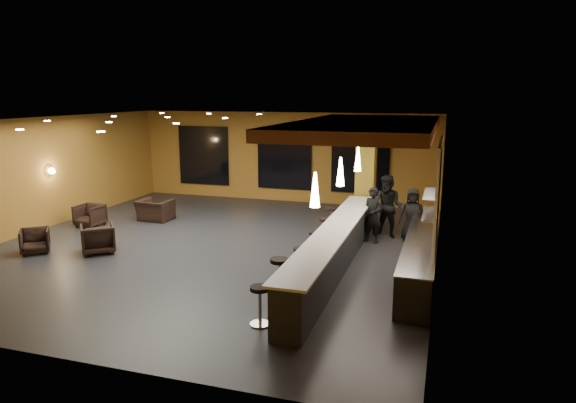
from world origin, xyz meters
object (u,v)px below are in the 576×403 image
(pendant_0, at_px, (315,190))
(staff_c, at_px, (412,215))
(armchair_d, at_px, (155,210))
(bar_stool_5, at_px, (332,217))
(bar_stool_2, at_px, (301,258))
(prep_counter, at_px, (421,255))
(armchair_c, at_px, (90,215))
(bar_stool_1, at_px, (279,272))
(bar_counter, at_px, (335,250))
(staff_a, at_px, (373,215))
(pendant_1, at_px, (340,172))
(armchair_a, at_px, (35,241))
(bar_stool_3, at_px, (315,241))
(bar_stool_4, at_px, (325,227))
(armchair_b, at_px, (98,238))
(pendant_2, at_px, (358,159))
(staff_b, at_px, (388,207))
(column, at_px, (366,172))
(bar_stool_0, at_px, (260,300))

(pendant_0, distance_m, staff_c, 5.55)
(armchair_d, xyz_separation_m, bar_stool_5, (6.04, 0.20, 0.15))
(armchair_d, bearing_deg, bar_stool_2, 150.44)
(prep_counter, height_order, armchair_c, prep_counter)
(staff_c, bearing_deg, bar_stool_1, -119.81)
(bar_counter, height_order, staff_a, staff_a)
(pendant_1, height_order, armchair_a, pendant_1)
(bar_stool_3, xyz_separation_m, bar_stool_4, (-0.08, 1.44, 0.00))
(armchair_c, bearing_deg, bar_stool_3, -2.47)
(pendant_0, distance_m, armchair_b, 6.84)
(pendant_2, xyz_separation_m, bar_stool_5, (-0.82, 0.31, -1.84))
(armchair_d, relative_size, bar_stool_1, 1.33)
(bar_counter, bearing_deg, staff_b, 75.35)
(column, bearing_deg, staff_c, -43.58)
(bar_stool_0, height_order, bar_stool_1, bar_stool_1)
(staff_b, xyz_separation_m, bar_stool_3, (-1.54, -2.60, -0.47))
(staff_a, xyz_separation_m, bar_stool_5, (-1.34, 0.67, -0.30))
(staff_a, height_order, armchair_d, staff_a)
(armchair_c, height_order, bar_stool_1, bar_stool_1)
(staff_c, bearing_deg, armchair_a, -161.13)
(bar_counter, distance_m, column, 4.77)
(pendant_2, bearing_deg, bar_stool_0, -96.06)
(column, bearing_deg, prep_counter, -64.00)
(pendant_1, bearing_deg, armchair_c, 171.38)
(staff_a, xyz_separation_m, bar_stool_2, (-1.18, -3.36, -0.35))
(pendant_1, xyz_separation_m, bar_stool_5, (-0.82, 2.81, -1.84))
(pendant_0, distance_m, bar_stool_3, 3.39)
(bar_stool_3, relative_size, bar_stool_5, 0.91)
(pendant_0, xyz_separation_m, armchair_c, (-8.44, 3.78, -1.99))
(bar_counter, height_order, bar_stool_5, bar_counter)
(pendant_0, bearing_deg, armchair_b, 166.88)
(armchair_d, height_order, bar_stool_3, bar_stool_3)
(staff_a, distance_m, armchair_d, 7.41)
(pendant_0, distance_m, armchair_c, 9.46)
(pendant_2, height_order, armchair_b, pendant_2)
(prep_counter, bearing_deg, bar_stool_1, -138.99)
(pendant_2, height_order, staff_b, pendant_2)
(bar_counter, bearing_deg, armchair_d, 155.59)
(armchair_c, bearing_deg, armchair_a, -75.78)
(column, bearing_deg, armchair_a, -144.81)
(prep_counter, distance_m, pendant_1, 2.77)
(pendant_2, bearing_deg, bar_stool_3, -106.43)
(staff_c, xyz_separation_m, bar_stool_0, (-2.28, -6.45, -0.30))
(pendant_0, distance_m, armchair_d, 8.78)
(bar_counter, xyz_separation_m, armchair_b, (-6.39, -0.51, -0.11))
(pendant_2, bearing_deg, bar_counter, -90.00)
(bar_stool_0, bearing_deg, bar_counter, 78.66)
(prep_counter, distance_m, armchair_c, 10.52)
(pendant_0, relative_size, pendant_1, 1.00)
(bar_stool_1, relative_size, bar_stool_3, 1.13)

